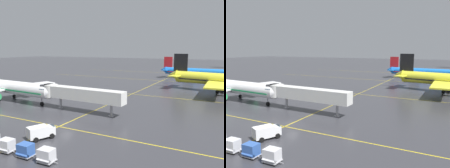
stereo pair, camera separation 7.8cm
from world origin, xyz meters
TOP-DOWN VIEW (x-y plane):
  - ground_plane at (0.00, 0.00)m, footprint 600.00×600.00m
  - airliner_front_gate at (-26.58, 8.86)m, footprint 35.17×30.32m
  - airliner_third_row at (11.96, 79.23)m, footprint 33.06×28.38m
  - taxiway_markings at (0.00, 49.97)m, footprint 121.01×152.45m
  - service_truck_red_van at (1.40, -7.77)m, footprint 3.41×4.50m
  - baggage_cart_row_fourth at (0.71, -13.59)m, footprint 2.79×1.77m
  - baggage_cart_row_fifth at (4.21, -13.48)m, footprint 2.79×1.77m
  - baggage_cart_row_rightmost at (7.71, -13.36)m, footprint 2.79×1.77m
  - jet_bridge at (-3.79, 8.26)m, footprint 21.89×3.55m

SIDE VIEW (x-z plane):
  - ground_plane at x=0.00m, z-range 0.00..0.00m
  - taxiway_markings at x=0.00m, z-range 0.00..0.01m
  - baggage_cart_row_fourth at x=0.71m, z-range 0.07..1.93m
  - baggage_cart_row_fifth at x=4.21m, z-range 0.07..1.93m
  - baggage_cart_row_rightmost at x=7.71m, z-range 0.07..1.93m
  - service_truck_red_van at x=1.40m, z-range 0.13..2.23m
  - airliner_third_row at x=11.96m, z-range -1.63..8.64m
  - airliner_front_gate at x=-26.58m, z-range -1.73..9.20m
  - jet_bridge at x=-3.79m, z-range 1.27..6.86m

